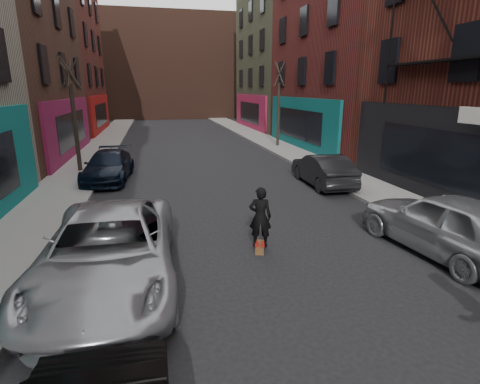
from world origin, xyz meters
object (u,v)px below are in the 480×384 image
tree_left_far (73,104)px  parked_left_end (108,166)px  skateboarder (260,217)px  parked_right_end (323,170)px  skateboard (260,247)px  tree_right_far (279,97)px  parked_right_far (447,224)px  parked_left_far (109,250)px

tree_left_far → parked_left_end: bearing=-51.4°
skateboarder → tree_left_far: bearing=-43.1°
tree_left_far → parked_right_end: bearing=-24.9°
tree_left_far → skateboard: size_ratio=8.12×
tree_right_far → parked_right_far: tree_right_far is taller
parked_right_far → parked_right_end: size_ratio=1.15×
parked_left_far → skateboard: size_ratio=7.30×
skateboard → skateboarder: 0.85m
parked_right_end → skateboard: size_ratio=5.23×
skateboard → tree_left_far: bearing=136.9°
parked_right_end → skateboarder: skateboarder is taller
parked_right_far → parked_right_end: bearing=-96.8°
tree_right_far → skateboard: bearing=-109.8°
parked_right_far → skateboard: bearing=-23.1°
parked_left_end → parked_right_end: size_ratio=1.10×
tree_left_far → skateboarder: bearing=-60.2°
parked_left_far → parked_left_end: (-1.08, 10.07, -0.14)m
tree_left_far → parked_left_end: (1.60, -2.00, -2.71)m
tree_right_far → parked_right_end: (-1.60, -11.01, -2.84)m
tree_left_far → parked_right_end: tree_left_far is taller
parked_right_end → skateboarder: (-4.51, -5.95, 0.21)m
parked_left_far → skateboarder: bearing=18.6°
tree_left_far → tree_right_far: tree_right_far is taller
parked_right_end → skateboarder: 7.47m
tree_right_far → parked_left_end: tree_right_far is taller
parked_right_far → skateboarder: 4.70m
tree_left_far → skateboard: bearing=-60.2°
parked_left_far → skateboarder: (3.61, 1.11, 0.09)m
tree_right_far → parked_left_end: 13.74m
tree_left_far → parked_right_end: (10.80, -5.01, -2.69)m
parked_left_far → parked_right_end: parked_left_far is taller
parked_left_end → skateboarder: 10.11m
parked_left_far → parked_right_far: parked_right_far is taller
parked_left_far → skateboarder: 3.78m
skateboarder → parked_left_end: bearing=-45.3°
parked_left_end → parked_right_end: (9.20, -3.01, 0.02)m
parked_right_far → skateboard: 4.76m
skateboard → parked_left_end: bearing=134.7°
parked_right_far → parked_left_far: bearing=-8.3°
tree_right_far → skateboard: tree_right_far is taller
tree_right_far → skateboarder: tree_right_far is taller
parked_left_end → skateboarder: skateboarder is taller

